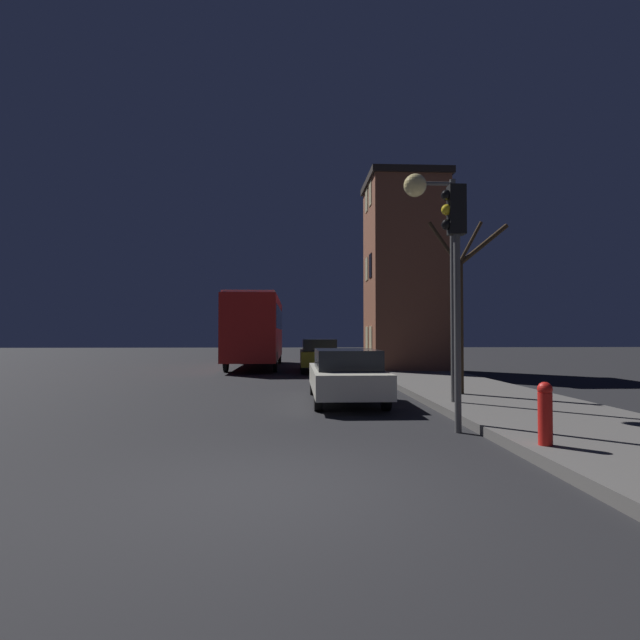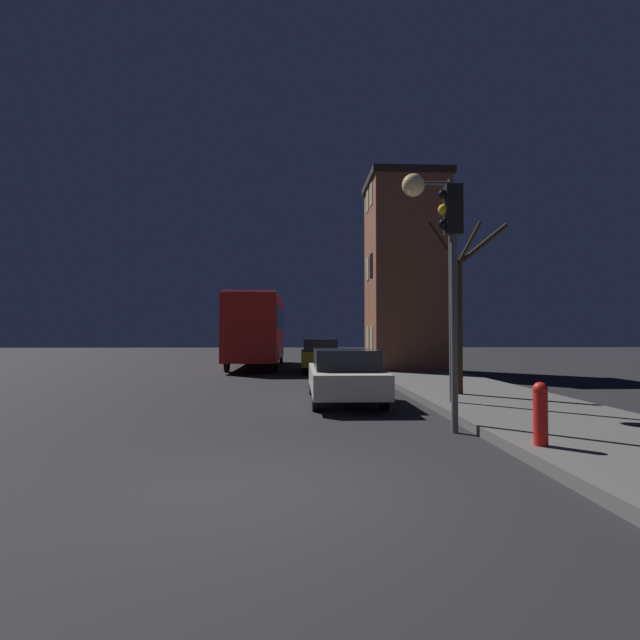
% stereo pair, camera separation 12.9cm
% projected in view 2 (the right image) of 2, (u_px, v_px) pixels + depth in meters
% --- Properties ---
extents(ground_plane, '(120.00, 120.00, 0.00)m').
position_uv_depth(ground_plane, '(275.00, 490.00, 5.65)').
color(ground_plane, black).
extents(brick_building, '(3.63, 4.02, 8.92)m').
position_uv_depth(brick_building, '(406.00, 272.00, 23.36)').
color(brick_building, brown).
rests_on(brick_building, sidewalk).
extents(streetlamp, '(1.24, 0.54, 5.38)m').
position_uv_depth(streetlamp, '(428.00, 225.00, 11.76)').
color(streetlamp, '#4C4C4C').
rests_on(streetlamp, sidewalk).
extents(traffic_light, '(0.43, 0.24, 4.47)m').
position_uv_depth(traffic_light, '(452.00, 255.00, 9.00)').
color(traffic_light, '#4C4C4C').
rests_on(traffic_light, ground).
extents(bare_tree, '(2.12, 0.65, 4.72)m').
position_uv_depth(bare_tree, '(460.00, 310.00, 13.37)').
color(bare_tree, '#382819').
rests_on(bare_tree, sidewalk).
extents(bus, '(2.49, 10.14, 3.71)m').
position_uv_depth(bus, '(258.00, 326.00, 26.61)').
color(bus, red).
rests_on(bus, ground).
extents(car_near_lane, '(1.75, 4.75, 1.37)m').
position_uv_depth(car_near_lane, '(344.00, 374.00, 12.99)').
color(car_near_lane, beige).
rests_on(car_near_lane, ground).
extents(car_mid_lane, '(1.71, 4.37, 1.53)m').
position_uv_depth(car_mid_lane, '(320.00, 355.00, 23.37)').
color(car_mid_lane, olive).
rests_on(car_mid_lane, ground).
extents(fire_hydrant, '(0.21, 0.21, 0.91)m').
position_uv_depth(fire_hydrant, '(540.00, 412.00, 7.13)').
color(fire_hydrant, red).
rests_on(fire_hydrant, sidewalk).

